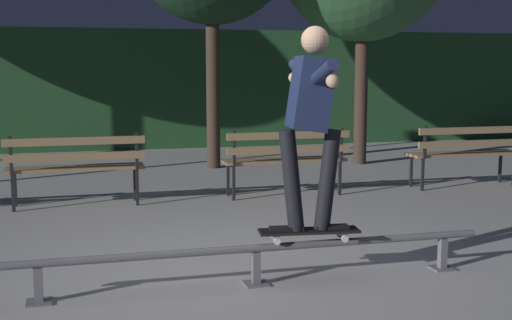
{
  "coord_description": "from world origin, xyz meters",
  "views": [
    {
      "loc": [
        -1.3,
        -5.07,
        1.67
      ],
      "look_at": [
        0.21,
        0.63,
        0.85
      ],
      "focal_mm": 48.06,
      "sensor_mm": 36.0,
      "label": 1
    }
  ],
  "objects_px": {
    "park_bench_left_center": "(76,162)",
    "park_bench_right_center": "(286,155)",
    "grind_rail": "(256,254)",
    "skateboarder": "(311,111)",
    "skateboard": "(309,232)",
    "park_bench_rightmost": "(467,149)"
  },
  "relations": [
    {
      "from": "skateboarder",
      "to": "park_bench_right_center",
      "type": "bearing_deg",
      "value": 75.6
    },
    {
      "from": "park_bench_left_center",
      "to": "grind_rail",
      "type": "bearing_deg",
      "value": -68.63
    },
    {
      "from": "skateboard",
      "to": "park_bench_rightmost",
      "type": "relative_size",
      "value": 0.5
    },
    {
      "from": "park_bench_right_center",
      "to": "park_bench_rightmost",
      "type": "xyz_separation_m",
      "value": [
        2.59,
        0.0,
        0.0
      ]
    },
    {
      "from": "skateboard",
      "to": "park_bench_left_center",
      "type": "relative_size",
      "value": 0.5
    },
    {
      "from": "skateboarder",
      "to": "park_bench_left_center",
      "type": "relative_size",
      "value": 0.97
    },
    {
      "from": "park_bench_right_center",
      "to": "skateboard",
      "type": "bearing_deg",
      "value": -104.45
    },
    {
      "from": "skateboard",
      "to": "park_bench_left_center",
      "type": "xyz_separation_m",
      "value": [
        -1.73,
        3.34,
        0.15
      ]
    },
    {
      "from": "skateboarder",
      "to": "park_bench_left_center",
      "type": "bearing_deg",
      "value": 117.45
    },
    {
      "from": "park_bench_rightmost",
      "to": "park_bench_left_center",
      "type": "bearing_deg",
      "value": 180.0
    },
    {
      "from": "park_bench_left_center",
      "to": "park_bench_right_center",
      "type": "distance_m",
      "value": 2.59
    },
    {
      "from": "park_bench_left_center",
      "to": "park_bench_right_center",
      "type": "height_order",
      "value": "same"
    },
    {
      "from": "park_bench_right_center",
      "to": "park_bench_left_center",
      "type": "bearing_deg",
      "value": 180.0
    },
    {
      "from": "grind_rail",
      "to": "park_bench_right_center",
      "type": "relative_size",
      "value": 2.34
    },
    {
      "from": "grind_rail",
      "to": "park_bench_right_center",
      "type": "xyz_separation_m",
      "value": [
        1.29,
        3.34,
        0.29
      ]
    },
    {
      "from": "park_bench_right_center",
      "to": "park_bench_rightmost",
      "type": "height_order",
      "value": "same"
    },
    {
      "from": "grind_rail",
      "to": "skateboard",
      "type": "distance_m",
      "value": 0.45
    },
    {
      "from": "grind_rail",
      "to": "park_bench_rightmost",
      "type": "xyz_separation_m",
      "value": [
        3.88,
        3.34,
        0.29
      ]
    },
    {
      "from": "skateboarder",
      "to": "park_bench_rightmost",
      "type": "bearing_deg",
      "value": 44.07
    },
    {
      "from": "park_bench_left_center",
      "to": "park_bench_rightmost",
      "type": "height_order",
      "value": "same"
    },
    {
      "from": "skateboarder",
      "to": "grind_rail",
      "type": "bearing_deg",
      "value": 179.95
    },
    {
      "from": "skateboarder",
      "to": "park_bench_left_center",
      "type": "distance_m",
      "value": 3.85
    }
  ]
}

